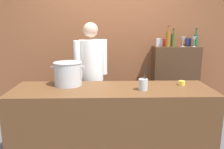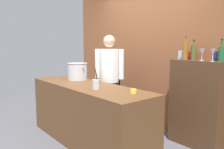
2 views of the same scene
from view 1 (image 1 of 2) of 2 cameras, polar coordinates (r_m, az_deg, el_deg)
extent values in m
cube|color=brown|center=(3.92, -0.52, 10.73)|extent=(4.40, 0.10, 3.00)
cube|color=brown|center=(2.78, 0.05, -12.48)|extent=(2.33, 0.70, 0.90)
cube|color=#472D1C|center=(4.01, 15.58, -2.16)|extent=(0.76, 0.32, 1.28)
cylinder|color=black|center=(3.45, -3.64, -7.92)|extent=(0.14, 0.14, 0.84)
cylinder|color=black|center=(3.36, -6.58, -8.58)|extent=(0.14, 0.14, 0.84)
cylinder|color=white|center=(3.22, -5.33, 3.65)|extent=(0.34, 0.34, 0.58)
cube|color=black|center=(3.42, -6.76, 0.05)|extent=(0.26, 0.18, 0.52)
cylinder|color=white|center=(3.33, -2.05, 4.49)|extent=(0.09, 0.09, 0.52)
cylinder|color=white|center=(3.11, -8.86, 3.78)|extent=(0.09, 0.09, 0.52)
sphere|color=tan|center=(3.18, -5.49, 11.23)|extent=(0.21, 0.21, 0.21)
cylinder|color=#B7BABF|center=(2.78, -11.12, 0.11)|extent=(0.33, 0.33, 0.28)
cylinder|color=#B7BABF|center=(2.75, -11.25, 3.02)|extent=(0.34, 0.34, 0.01)
cube|color=#B7BABF|center=(2.80, -14.91, 1.87)|extent=(0.04, 0.02, 0.02)
cube|color=#B7BABF|center=(2.74, -7.40, 1.95)|extent=(0.04, 0.02, 0.02)
cylinder|color=#B7BABF|center=(2.56, 7.92, -2.55)|extent=(0.10, 0.10, 0.13)
cylinder|color=olive|center=(2.56, 8.14, -1.40)|extent=(0.04, 0.04, 0.19)
cylinder|color=#262626|center=(2.54, 8.44, -0.67)|extent=(0.02, 0.06, 0.26)
cylinder|color=yellow|center=(2.88, 17.34, -2.09)|extent=(0.08, 0.08, 0.05)
cylinder|color=#1E592D|center=(3.99, 20.51, 8.12)|extent=(0.07, 0.07, 0.19)
cylinder|color=#1E592D|center=(3.99, 20.67, 10.14)|extent=(0.03, 0.03, 0.09)
cylinder|color=black|center=(3.99, 20.73, 10.89)|extent=(0.03, 0.03, 0.01)
cylinder|color=#475123|center=(3.84, 15.30, 8.42)|extent=(0.08, 0.08, 0.20)
cylinder|color=#475123|center=(3.84, 15.42, 10.49)|extent=(0.03, 0.03, 0.07)
cylinder|color=black|center=(3.84, 15.46, 11.13)|extent=(0.03, 0.03, 0.01)
cylinder|color=#8C5919|center=(3.76, 14.04, 8.68)|extent=(0.07, 0.07, 0.24)
cylinder|color=#8C5919|center=(3.76, 14.17, 11.14)|extent=(0.02, 0.02, 0.08)
cylinder|color=black|center=(3.76, 14.21, 11.87)|extent=(0.03, 0.03, 0.01)
cylinder|color=silver|center=(3.88, 20.10, 6.68)|extent=(0.06, 0.06, 0.01)
cylinder|color=silver|center=(3.88, 20.15, 7.32)|extent=(0.01, 0.01, 0.08)
cone|color=silver|center=(3.87, 20.25, 8.53)|extent=(0.07, 0.07, 0.08)
cylinder|color=silver|center=(3.86, 17.55, 6.82)|extent=(0.06, 0.06, 0.01)
cylinder|color=silver|center=(3.86, 17.59, 7.38)|extent=(0.01, 0.01, 0.07)
cone|color=silver|center=(3.85, 17.67, 8.59)|extent=(0.08, 0.08, 0.09)
cube|color=red|center=(3.92, 13.62, 7.96)|extent=(0.08, 0.08, 0.12)
cube|color=navy|center=(4.05, 18.83, 7.85)|extent=(0.07, 0.07, 0.13)
cube|color=#B2B2B7|center=(3.85, 11.77, 8.04)|extent=(0.09, 0.09, 0.13)
camera|label=2|loc=(2.93, 74.52, 0.78)|focal=35.96mm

